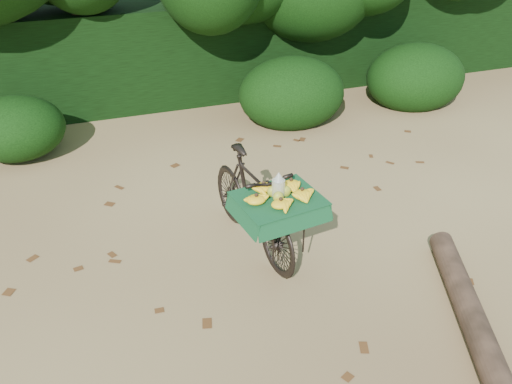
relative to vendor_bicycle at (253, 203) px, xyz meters
name	(u,v)px	position (x,y,z in m)	size (l,w,h in m)	color
ground	(315,291)	(0.35, -0.98, -0.60)	(80.00, 80.00, 0.00)	tan
vendor_bicycle	(253,203)	(0.00, 0.00, 0.00)	(0.96, 2.00, 1.18)	black
fallen_log	(489,360)	(1.37, -2.46, -0.47)	(0.26, 0.26, 3.59)	brown
hedge_backdrop	(180,48)	(0.35, 5.32, 0.30)	(26.00, 1.80, 1.80)	black
bush_clumps	(237,103)	(0.85, 3.32, -0.15)	(8.80, 1.70, 0.90)	black
leaf_litter	(291,255)	(0.35, -0.33, -0.60)	(7.00, 7.30, 0.01)	#522F16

